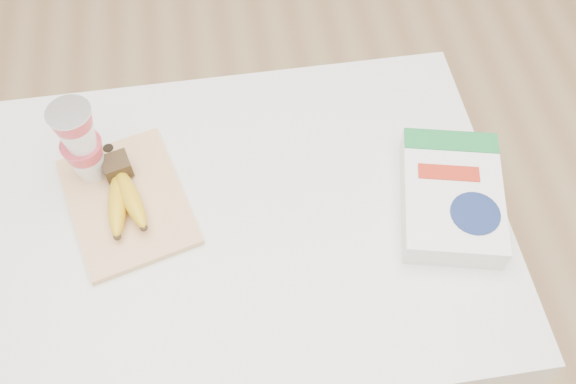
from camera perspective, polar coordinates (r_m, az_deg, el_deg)
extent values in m
plane|color=tan|center=(1.86, -4.07, -14.63)|extent=(4.00, 4.00, 0.00)
cube|color=silver|center=(1.50, -4.97, -10.02)|extent=(1.03, 0.69, 0.78)
cube|color=#E8AF7F|center=(1.20, -14.10, -0.81)|extent=(0.26, 0.31, 0.01)
cube|color=#382816|center=(1.21, -14.97, 2.24)|extent=(0.06, 0.05, 0.03)
ellipsoid|color=gold|center=(1.17, -14.91, -0.90)|extent=(0.03, 0.15, 0.04)
sphere|color=#382816|center=(1.14, -14.94, -3.83)|extent=(0.01, 0.01, 0.01)
ellipsoid|color=gold|center=(1.16, -13.83, -0.45)|extent=(0.08, 0.15, 0.04)
sphere|color=#382816|center=(1.13, -12.70, -3.10)|extent=(0.01, 0.01, 0.01)
cylinder|color=silver|center=(1.10, -18.98, 6.73)|extent=(0.08, 0.08, 0.00)
cube|color=white|center=(1.18, 14.31, -0.39)|extent=(0.22, 0.29, 0.05)
cube|color=#1A7634|center=(1.21, 14.31, 4.45)|extent=(0.18, 0.08, 0.00)
cylinder|color=navy|center=(1.14, 16.32, -1.83)|extent=(0.10, 0.10, 0.00)
cube|color=#B22614|center=(1.17, 14.10, 1.68)|extent=(0.11, 0.06, 0.00)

